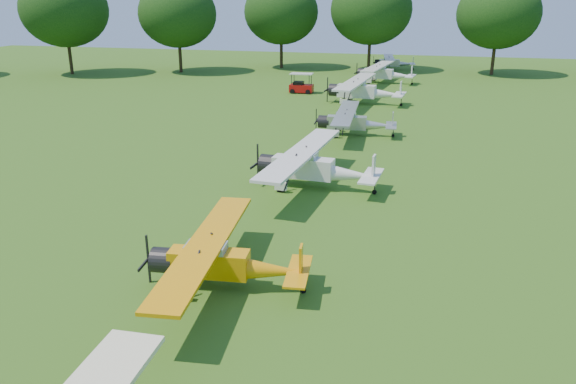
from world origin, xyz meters
name	(u,v)px	position (x,y,z in m)	size (l,w,h in m)	color
ground	(273,219)	(0.00, 0.00, 0.00)	(160.00, 160.00, 0.00)	#2B5314
tree_belt	(355,46)	(3.57, 0.16, 8.03)	(137.36, 130.27, 14.52)	black
aircraft_2	(221,260)	(0.03, -6.82, 1.10)	(6.03, 9.58, 1.88)	orange
aircraft_3	(312,165)	(0.85, 4.93, 1.28)	(7.01, 11.18, 2.20)	white
aircraft_4	(353,121)	(1.26, 17.61, 1.12)	(6.12, 9.76, 1.92)	silver
aircraft_5	(362,89)	(0.28, 30.80, 1.41)	(7.68, 12.24, 2.41)	white
aircraft_6	(383,72)	(0.96, 44.99, 1.30)	(7.15, 11.35, 2.23)	white
aircraft_7	(393,62)	(1.06, 58.52, 1.09)	(5.97, 9.48, 1.86)	silver
golf_cart	(301,86)	(-6.93, 35.55, 0.70)	(2.51, 1.60, 2.10)	#A80D0C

